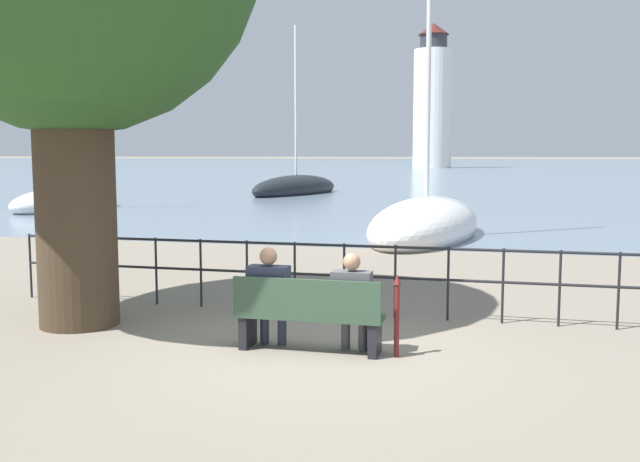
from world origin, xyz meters
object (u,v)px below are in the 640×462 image
object	(u,v)px
park_bench	(309,316)
harbor_lighthouse	(433,101)
seated_person_right	(352,298)
closed_umbrella	(397,311)
sailboat_2	(296,188)
seated_person_left	(269,292)
sailboat_1	(66,202)
sailboat_0	(426,225)

from	to	relation	value
park_bench	harbor_lighthouse	world-z (taller)	harbor_lighthouse
park_bench	seated_person_right	size ratio (longest dim) A/B	1.48
park_bench	closed_umbrella	bearing A→B (deg)	2.65
sailboat_2	harbor_lighthouse	world-z (taller)	harbor_lighthouse
seated_person_right	closed_umbrella	bearing A→B (deg)	-3.05
seated_person_left	sailboat_1	world-z (taller)	sailboat_1
closed_umbrella	sailboat_2	size ratio (longest dim) A/B	0.10
sailboat_0	sailboat_1	xyz separation A→B (m)	(-15.64, 6.54, -0.04)
seated_person_right	sailboat_0	world-z (taller)	sailboat_0
sailboat_1	park_bench	bearing A→B (deg)	-44.64
seated_person_right	sailboat_1	world-z (taller)	sailboat_1
sailboat_2	park_bench	bearing A→B (deg)	-59.14
seated_person_left	seated_person_right	distance (m)	1.02
park_bench	sailboat_2	size ratio (longest dim) A/B	0.18
sailboat_2	sailboat_1	bearing A→B (deg)	-100.37
park_bench	seated_person_left	world-z (taller)	seated_person_left
closed_umbrella	sailboat_0	xyz separation A→B (m)	(-0.79, 11.82, -0.18)
seated_person_right	sailboat_0	bearing A→B (deg)	91.24
sailboat_1	harbor_lighthouse	xyz separation A→B (m)	(7.20, 91.96, 10.49)
seated_person_left	seated_person_right	bearing A→B (deg)	0.13
harbor_lighthouse	seated_person_right	bearing A→B (deg)	-85.49
park_bench	sailboat_0	size ratio (longest dim) A/B	0.17
seated_person_left	sailboat_2	distance (m)	32.80
seated_person_right	closed_umbrella	size ratio (longest dim) A/B	1.24
sailboat_1	seated_person_right	bearing A→B (deg)	-43.60
seated_person_right	harbor_lighthouse	distance (m)	111.09
sailboat_0	sailboat_2	xyz separation A→B (m)	(-9.37, 19.86, -0.01)
closed_umbrella	sailboat_2	distance (m)	33.27
sailboat_0	harbor_lighthouse	distance (m)	99.41
sailboat_0	sailboat_1	bearing A→B (deg)	165.62
park_bench	seated_person_left	bearing A→B (deg)	171.70
park_bench	closed_umbrella	distance (m)	1.05
sailboat_0	sailboat_2	world-z (taller)	sailboat_0
sailboat_0	park_bench	bearing A→B (deg)	-82.92
sailboat_1	sailboat_2	bearing A→B (deg)	70.26
park_bench	harbor_lighthouse	xyz separation A→B (m)	(-8.19, 110.36, 10.37)
sailboat_0	sailboat_1	world-z (taller)	sailboat_0
sailboat_0	sailboat_1	size ratio (longest dim) A/B	1.03
closed_umbrella	sailboat_0	size ratio (longest dim) A/B	0.09
harbor_lighthouse	sailboat_0	bearing A→B (deg)	-85.10
closed_umbrella	harbor_lighthouse	size ratio (longest dim) A/B	0.04
park_bench	sailboat_2	distance (m)	33.01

